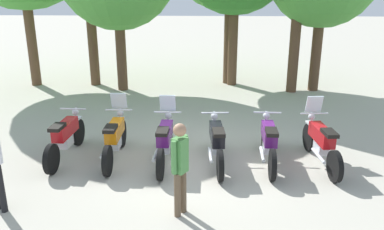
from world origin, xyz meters
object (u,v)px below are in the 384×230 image
motorcycle_4 (269,141)px  motorcycle_5 (321,141)px  motorcycle_3 (217,142)px  motorcycle_2 (165,140)px  motorcycle_0 (66,136)px  person_1 (180,163)px  motorcycle_1 (115,137)px

motorcycle_4 → motorcycle_5: bearing=-88.2°
motorcycle_4 → motorcycle_3: bearing=95.7°
motorcycle_3 → motorcycle_4: bearing=-90.4°
motorcycle_3 → motorcycle_2: bearing=85.1°
motorcycle_2 → motorcycle_0: bearing=86.9°
motorcycle_3 → person_1: (-0.64, -2.05, 0.45)m
motorcycle_0 → person_1: size_ratio=1.34×
motorcycle_2 → motorcycle_4: motorcycle_2 is taller
motorcycle_0 → motorcycle_3: size_ratio=1.00×
motorcycle_1 → motorcycle_3: size_ratio=1.00×
person_1 → motorcycle_1: bearing=157.6°
motorcycle_4 → motorcycle_5: motorcycle_5 is taller
motorcycle_1 → person_1: bearing=-145.0°
motorcycle_4 → motorcycle_5: 1.11m
motorcycle_3 → person_1: size_ratio=1.34×
motorcycle_2 → motorcycle_3: 1.12m
motorcycle_2 → motorcycle_4: (2.24, 0.06, -0.01)m
motorcycle_1 → motorcycle_5: 4.48m
motorcycle_2 → person_1: size_ratio=1.34×
person_1 → motorcycle_0: bearing=172.3°
motorcycle_0 → motorcycle_1: size_ratio=1.00×
motorcycle_5 → motorcycle_2: bearing=85.6°
motorcycle_3 → motorcycle_4: (1.12, 0.07, 0.00)m
motorcycle_2 → motorcycle_3: bearing=-90.0°
motorcycle_0 → motorcycle_1: 1.12m
motorcycle_1 → motorcycle_3: motorcycle_1 is taller
motorcycle_1 → motorcycle_3: (2.24, -0.14, -0.01)m
motorcycle_5 → person_1: (-2.88, -2.12, 0.43)m
motorcycle_1 → motorcycle_4: 3.36m
motorcycle_4 → person_1: size_ratio=1.34×
motorcycle_3 → motorcycle_1: bearing=82.3°
motorcycle_1 → motorcycle_2: (1.12, -0.13, 0.00)m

